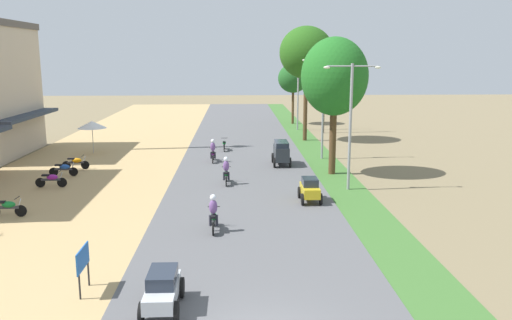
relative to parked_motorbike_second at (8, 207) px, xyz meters
name	(u,v)px	position (x,y,z in m)	size (l,w,h in m)	color
parked_motorbike_second	(8,207)	(0.00, 0.00, 0.00)	(1.80, 0.54, 0.94)	black
parked_motorbike_third	(51,179)	(0.11, 5.63, 0.00)	(1.80, 0.54, 0.94)	black
parked_motorbike_fourth	(64,169)	(-0.09, 8.50, 0.00)	(1.80, 0.54, 0.94)	black
parked_motorbike_fifth	(76,162)	(0.06, 10.57, 0.00)	(1.80, 0.54, 0.94)	black
street_signboard	(83,261)	(5.87, -8.25, 0.55)	(0.06, 1.30, 1.50)	#262628
vendor_umbrella	(92,125)	(-0.35, 16.46, 1.75)	(2.20, 2.20, 2.52)	#99999E
median_tree_nearest	(335,77)	(16.95, 8.53, 5.67)	(4.19, 4.19, 8.64)	#4C351E
median_tree_second	(306,53)	(17.00, 22.15, 7.23)	(4.71, 4.71, 10.05)	#4C351E
median_tree_third	(293,78)	(17.19, 33.94, 4.54)	(3.35, 3.35, 6.66)	#4C351E
streetlamp_near	(351,117)	(17.14, 4.50, 3.62)	(3.16, 0.20, 7.07)	gray
streetlamp_mid	(323,101)	(17.14, 13.65, 3.78)	(3.16, 0.20, 7.38)	gray
streetlamp_far	(298,83)	(17.14, 29.00, 4.28)	(3.16, 0.20, 8.34)	gray
utility_pole_near	(324,85)	(19.47, 26.98, 4.14)	(1.80, 0.20, 9.01)	brown
car_sedan_silver	(162,289)	(8.55, -9.55, 0.19)	(1.10, 2.26, 1.19)	#B7BCC1
car_hatchback_yellow	(310,189)	(14.59, 2.05, 0.19)	(1.04, 2.00, 1.23)	gold
car_van_charcoal	(281,152)	(13.91, 11.32, 0.47)	(1.19, 2.41, 1.67)	#282D33
motorbike_foreground_rider	(213,214)	(9.78, -2.47, 0.30)	(0.54, 1.80, 1.66)	black
motorbike_ahead_second	(226,171)	(10.19, 5.96, 0.30)	(0.54, 1.80, 1.66)	black
motorbike_ahead_third	(213,151)	(9.14, 12.60, 0.30)	(0.54, 1.80, 1.66)	black
motorbike_ahead_fourth	(224,144)	(9.85, 17.23, 0.02)	(0.54, 1.80, 0.94)	black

